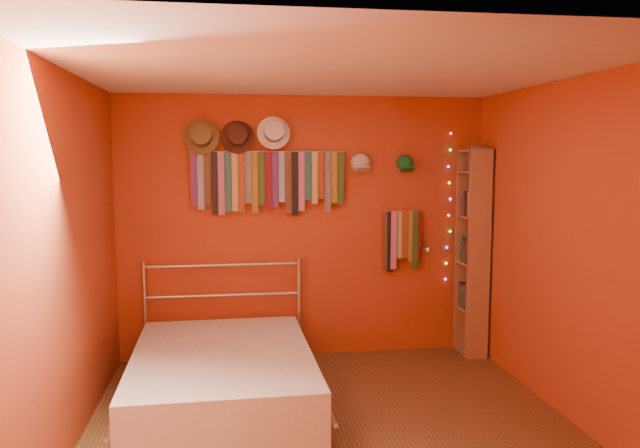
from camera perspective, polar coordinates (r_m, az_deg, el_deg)
name	(u,v)px	position (r m, az deg, el deg)	size (l,w,h in m)	color
ground	(334,432)	(4.63, 1.26, -18.50)	(3.50, 3.50, 0.00)	brown
back_wall	(304,228)	(5.98, -1.47, -0.33)	(3.50, 0.02, 2.50)	#9B3F19
right_wall	(573,252)	(4.86, 22.11, -2.35)	(0.02, 3.50, 2.50)	#9B3F19
left_wall	(66,264)	(4.33, -22.22, -3.38)	(0.02, 3.50, 2.50)	#9B3F19
ceiling	(335,70)	(4.24, 1.34, 13.86)	(3.50, 3.50, 0.02)	white
tie_rack	(267,179)	(5.84, -4.82, 4.13)	(1.45, 0.03, 0.61)	silver
small_tie_rack	(402,237)	(6.11, 7.51, -1.17)	(0.40, 0.03, 0.60)	silver
fedora_olive	(201,136)	(5.80, -10.81, 7.91)	(0.32, 0.18, 0.32)	brown
fedora_brown	(237,136)	(5.80, -7.58, 7.98)	(0.31, 0.17, 0.30)	#422117
fedora_white	(274,132)	(5.81, -4.24, 8.41)	(0.31, 0.17, 0.30)	white
cap_white	(361,163)	(5.97, 3.73, 5.59)	(0.18, 0.23, 0.18)	beige
cap_green	(405,164)	(6.07, 7.77, 5.49)	(0.17, 0.21, 0.17)	#19712D
fairy_lights	(449,207)	(6.25, 11.68, 1.51)	(0.06, 0.02, 1.46)	#FF3333
reading_lamp	(427,250)	(6.04, 9.75, -2.32)	(0.06, 0.27, 0.08)	silver
bookshelf	(477,251)	(6.21, 14.16, -2.43)	(0.25, 0.34, 2.00)	#A16A48
bed	(223,375)	(5.08, -8.89, -13.52)	(1.50, 2.03, 0.97)	silver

